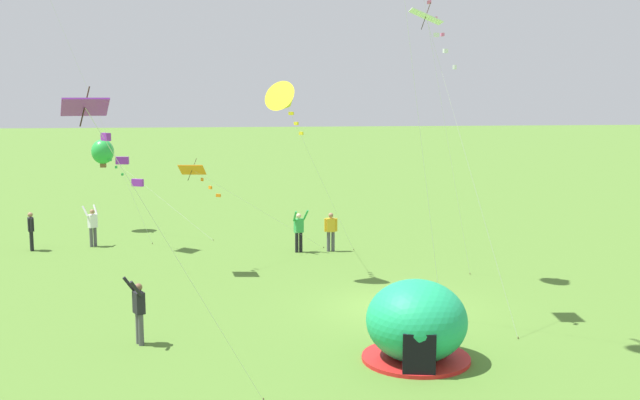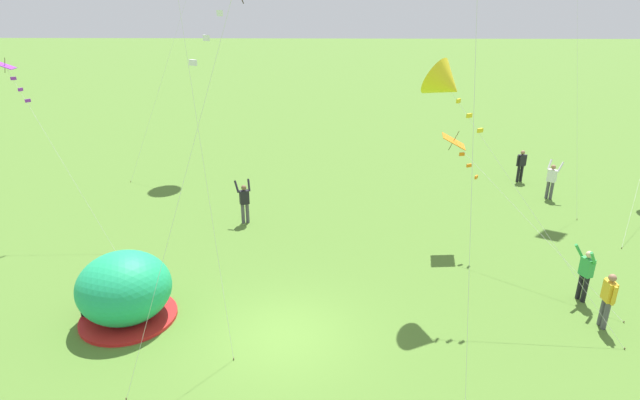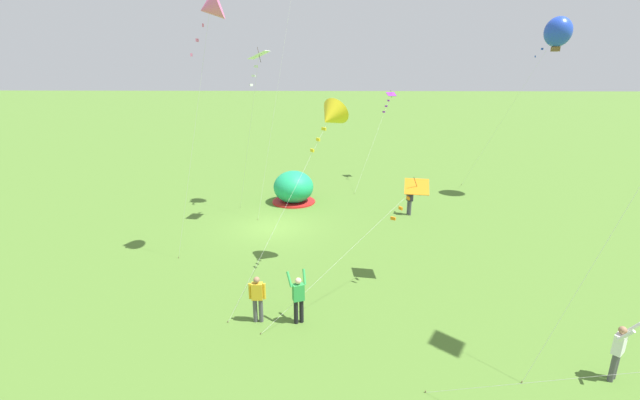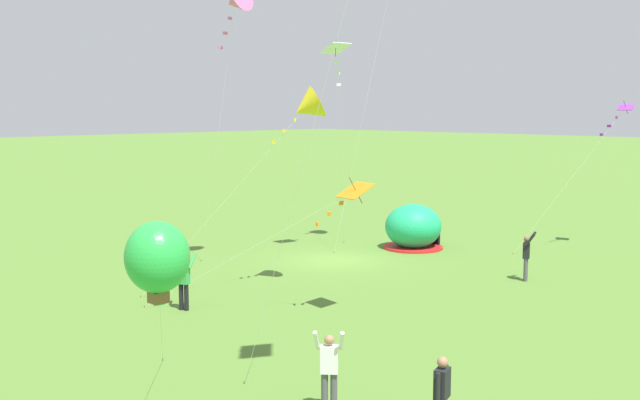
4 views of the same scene
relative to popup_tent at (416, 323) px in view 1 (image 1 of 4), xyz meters
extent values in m
plane|color=#517A2D|center=(4.71, -0.72, -1.00)|extent=(300.00, 300.00, 0.00)
ellipsoid|color=#1EAD6B|center=(0.01, 0.00, 0.05)|extent=(2.70, 2.60, 2.10)
cylinder|color=red|center=(0.01, 0.00, -0.95)|extent=(2.81, 2.81, 0.10)
cube|color=black|center=(-1.24, 0.27, -0.45)|extent=(0.29, 0.81, 1.10)
cylinder|color=black|center=(15.89, 13.04, -0.56)|extent=(0.15, 0.15, 0.88)
cylinder|color=black|center=(16.08, 13.10, -0.56)|extent=(0.15, 0.15, 0.88)
cube|color=black|center=(15.98, 13.07, 0.18)|extent=(0.43, 0.34, 0.60)
sphere|color=#9E7051|center=(15.98, 13.07, 0.61)|extent=(0.22, 0.22, 0.22)
cylinder|color=black|center=(15.74, 13.00, 0.18)|extent=(0.09, 0.09, 0.58)
cylinder|color=black|center=(16.22, 13.15, 0.18)|extent=(0.09, 0.09, 0.58)
cylinder|color=#4C4C51|center=(2.21, 7.13, -0.56)|extent=(0.15, 0.15, 0.88)
cylinder|color=#4C4C51|center=(2.39, 7.22, -0.56)|extent=(0.15, 0.15, 0.88)
cube|color=black|center=(2.30, 7.18, 0.18)|extent=(0.45, 0.38, 0.60)
sphere|color=brown|center=(2.30, 7.18, 0.61)|extent=(0.22, 0.22, 0.22)
cylinder|color=black|center=(2.00, 7.20, 0.65)|extent=(0.29, 0.36, 0.50)
cylinder|color=black|center=(2.48, 7.42, 0.65)|extent=(0.19, 0.39, 0.50)
cylinder|color=#4C4C51|center=(13.92, 0.09, -0.56)|extent=(0.15, 0.15, 0.88)
cylinder|color=#4C4C51|center=(13.92, -0.11, -0.56)|extent=(0.15, 0.15, 0.88)
cube|color=gold|center=(13.92, -0.01, 0.18)|extent=(0.25, 0.38, 0.60)
sphere|color=#9E7051|center=(13.92, -0.01, 0.61)|extent=(0.22, 0.22, 0.22)
cylinder|color=gold|center=(13.92, 0.24, 0.18)|extent=(0.09, 0.09, 0.58)
cylinder|color=gold|center=(13.92, -0.26, 0.18)|extent=(0.09, 0.09, 0.58)
cylinder|color=black|center=(13.99, 1.31, -0.56)|extent=(0.15, 0.15, 0.88)
cylinder|color=black|center=(13.91, 1.50, -0.56)|extent=(0.15, 0.15, 0.88)
cube|color=green|center=(13.95, 1.40, 0.18)|extent=(0.36, 0.44, 0.60)
sphere|color=beige|center=(13.95, 1.40, 0.61)|extent=(0.22, 0.22, 0.22)
cylinder|color=green|center=(13.91, 1.10, 0.65)|extent=(0.37, 0.27, 0.50)
cylinder|color=green|center=(13.71, 1.59, 0.65)|extent=(0.39, 0.17, 0.50)
cylinder|color=#4C4C51|center=(16.47, 10.59, -0.56)|extent=(0.15, 0.15, 0.88)
cylinder|color=#4C4C51|center=(16.60, 10.44, -0.56)|extent=(0.15, 0.15, 0.88)
cube|color=white|center=(16.53, 10.51, 0.18)|extent=(0.43, 0.44, 0.60)
sphere|color=#9E7051|center=(16.53, 10.51, 0.61)|extent=(0.22, 0.22, 0.22)
cylinder|color=white|center=(16.47, 10.81, 0.65)|extent=(0.31, 0.35, 0.50)
cylinder|color=white|center=(16.82, 10.41, 0.65)|extent=(0.37, 0.27, 0.50)
cylinder|color=silver|center=(12.62, 3.02, 1.01)|extent=(4.13, 5.68, 4.02)
cylinder|color=brown|center=(14.68, 0.19, -0.97)|extent=(0.03, 0.03, 0.06)
cube|color=orange|center=(10.56, 5.86, 3.02)|extent=(0.98, 1.06, 0.45)
cylinder|color=#332314|center=(10.56, 5.86, 3.03)|extent=(0.27, 0.37, 0.83)
cube|color=orange|center=(10.82, 5.50, 2.62)|extent=(0.21, 0.11, 0.12)
cube|color=orange|center=(11.04, 5.19, 2.27)|extent=(0.21, 0.14, 0.12)
cube|color=orange|center=(11.27, 4.89, 1.93)|extent=(0.16, 0.20, 0.12)
cylinder|color=silver|center=(18.99, 7.83, 1.02)|extent=(3.57, 5.43, 4.03)
cylinder|color=brown|center=(17.21, 5.12, -0.97)|extent=(0.03, 0.03, 0.06)
ellipsoid|color=green|center=(20.77, 10.54, 3.03)|extent=(1.11, 1.11, 1.24)
cube|color=brown|center=(20.77, 10.54, 2.33)|extent=(0.28, 0.28, 0.20)
cube|color=green|center=(20.53, 10.16, 2.63)|extent=(0.19, 0.18, 0.12)
cube|color=green|center=(20.32, 9.85, 2.28)|extent=(0.21, 0.11, 0.12)
cube|color=green|center=(20.11, 9.53, 1.93)|extent=(0.21, 0.10, 0.12)
cylinder|color=silver|center=(16.64, 10.44, 5.92)|extent=(0.25, 5.07, 13.84)
cylinder|color=brown|center=(16.76, 7.91, -0.97)|extent=(0.03, 0.03, 0.06)
cylinder|color=silver|center=(8.71, -3.50, 4.39)|extent=(0.30, 2.23, 10.78)
cylinder|color=brown|center=(8.85, -4.62, -0.97)|extent=(0.03, 0.03, 0.06)
cube|color=pink|center=(8.61, -2.71, 9.12)|extent=(0.21, 0.10, 0.12)
cube|color=pink|center=(8.64, -2.98, 8.56)|extent=(0.20, 0.07, 0.12)
cube|color=pink|center=(8.68, -3.26, 8.00)|extent=(0.21, 0.09, 0.12)
cylinder|color=silver|center=(2.61, -2.28, 3.56)|extent=(2.78, 2.06, 9.12)
cylinder|color=brown|center=(1.23, -3.31, -0.97)|extent=(0.03, 0.03, 0.06)
cube|color=white|center=(4.00, -1.26, 8.13)|extent=(1.14, 1.08, 0.42)
cylinder|color=#332314|center=(4.00, -1.26, 8.14)|extent=(0.29, 0.22, 0.77)
cube|color=white|center=(3.68, -1.50, 7.56)|extent=(0.16, 0.20, 0.12)
cube|color=white|center=(3.41, -1.70, 7.09)|extent=(0.17, 0.19, 0.12)
cube|color=white|center=(3.14, -1.90, 6.61)|extent=(0.20, 0.17, 0.12)
cylinder|color=silver|center=(2.61, -0.48, 6.73)|extent=(1.78, 2.66, 15.45)
cylinder|color=brown|center=(3.50, -1.80, -0.97)|extent=(0.03, 0.03, 0.06)
cylinder|color=silver|center=(-4.35, 5.53, 2.30)|extent=(4.62, 2.88, 6.60)
cylinder|color=brown|center=(-2.04, 4.09, -0.97)|extent=(0.03, 0.03, 0.06)
cube|color=purple|center=(-6.65, 6.96, 5.60)|extent=(0.75, 0.78, 0.27)
cylinder|color=#332314|center=(-6.65, 6.96, 5.61)|extent=(0.23, 0.15, 0.59)
cube|color=purple|center=(-6.28, 6.73, 5.14)|extent=(0.19, 0.17, 0.12)
cube|color=purple|center=(-5.97, 6.53, 4.75)|extent=(0.10, 0.21, 0.12)
cube|color=purple|center=(-5.65, 6.34, 4.36)|extent=(0.15, 0.20, 0.12)
cylinder|color=silver|center=(11.68, 0.68, 2.30)|extent=(4.71, 3.51, 6.60)
cylinder|color=brown|center=(14.04, -1.07, -0.97)|extent=(0.03, 0.03, 0.06)
cone|color=yellow|center=(9.33, 2.43, 5.60)|extent=(1.78, 1.75, 1.46)
cube|color=yellow|center=(9.68, 2.17, 5.15)|extent=(0.17, 0.20, 0.12)
cube|color=yellow|center=(9.98, 1.95, 4.77)|extent=(0.20, 0.17, 0.12)
cube|color=yellow|center=(10.28, 1.73, 4.38)|extent=(0.20, 0.17, 0.12)
camera|label=1|loc=(-18.04, 5.15, 5.74)|focal=42.00mm
camera|label=2|loc=(6.09, -12.48, 7.66)|focal=28.00mm
camera|label=3|loc=(26.89, 2.52, 7.47)|focal=24.00mm
camera|label=4|loc=(27.70, 21.33, 5.55)|focal=42.00mm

